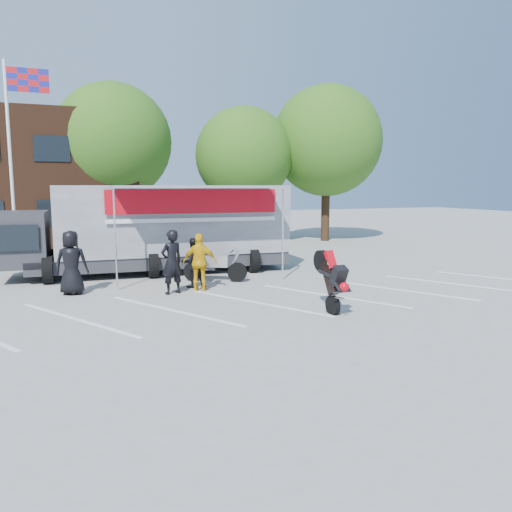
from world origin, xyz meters
TOP-DOWN VIEW (x-y plane):
  - ground at (0.00, 0.00)m, footprint 100.00×100.00m
  - parking_bay_lines at (0.00, 1.00)m, footprint 18.09×13.33m
  - flagpole at (-6.24, 10.00)m, footprint 1.61×0.12m
  - tree_left at (-2.00, 16.00)m, footprint 6.12×6.12m
  - tree_mid at (5.00, 15.00)m, footprint 5.44×5.44m
  - tree_right at (10.00, 14.50)m, footprint 6.46×6.46m
  - transporter_truck at (-1.31, 6.89)m, footprint 10.60×5.58m
  - parked_motorcycle at (0.04, 4.50)m, footprint 2.34×1.73m
  - stunt_bike_rider at (1.52, -0.34)m, footprint 0.74×1.52m
  - spectator_leather_a at (-4.60, 4.08)m, footprint 1.09×0.86m
  - spectator_leather_b at (-1.77, 3.06)m, footprint 0.83×0.68m
  - spectator_leather_c at (-0.92, 3.80)m, footprint 0.82×0.67m
  - spectator_hivis at (-0.86, 3.17)m, footprint 1.15×0.83m

SIDE VIEW (x-z plane):
  - ground at x=0.00m, z-range 0.00..0.00m
  - transporter_truck at x=-1.31m, z-range -1.64..1.64m
  - parked_motorcycle at x=0.04m, z-range -0.59..0.59m
  - stunt_bike_rider at x=1.52m, z-range -0.89..0.89m
  - parking_bay_lines at x=0.00m, z-range 0.00..0.01m
  - spectator_leather_c at x=-0.92m, z-range 0.00..1.60m
  - spectator_hivis at x=-0.86m, z-range 0.00..1.81m
  - spectator_leather_a at x=-4.60m, z-range 0.00..1.95m
  - spectator_leather_b at x=-1.77m, z-range 0.00..1.96m
  - tree_mid at x=5.00m, z-range 1.10..8.78m
  - flagpole at x=-6.24m, z-range 1.05..9.05m
  - tree_left at x=-2.00m, z-range 1.25..9.89m
  - tree_right at x=10.00m, z-range 1.32..10.44m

